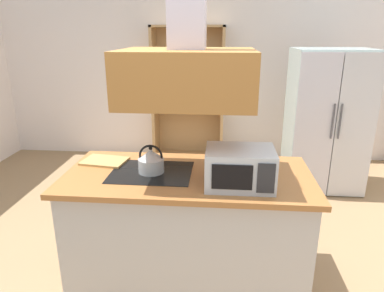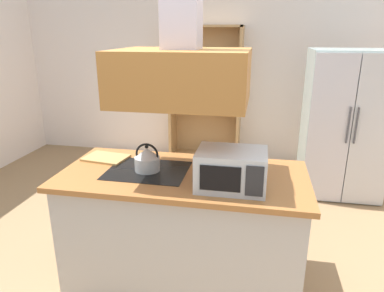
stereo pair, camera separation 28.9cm
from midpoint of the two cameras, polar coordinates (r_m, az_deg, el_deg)
ground_plane at (r=3.08m, az=-2.13°, el=-20.03°), size 7.80×7.80×0.00m
wall_back at (r=5.41m, az=5.08°, el=12.28°), size 6.00×0.12×2.70m
kitchen_island at (r=2.81m, az=1.62°, el=-12.96°), size 1.83×0.88×0.90m
range_hood at (r=2.41m, az=1.90°, el=14.03°), size 0.90×0.70×1.27m
refrigerator at (r=4.57m, az=25.18°, el=3.21°), size 0.90×0.77×1.71m
dish_cabinet at (r=5.28m, az=3.80°, el=7.02°), size 1.04×0.40×1.99m
kettle at (r=2.62m, az=-4.21°, el=-2.24°), size 0.19×0.19×0.21m
cutting_board at (r=2.94m, az=-11.15°, el=-1.95°), size 0.37×0.29×0.02m
microwave at (r=2.36m, az=9.94°, el=-3.82°), size 0.46×0.35×0.26m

